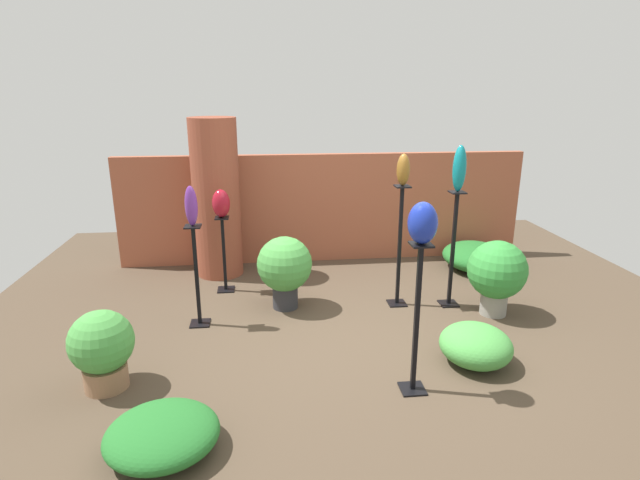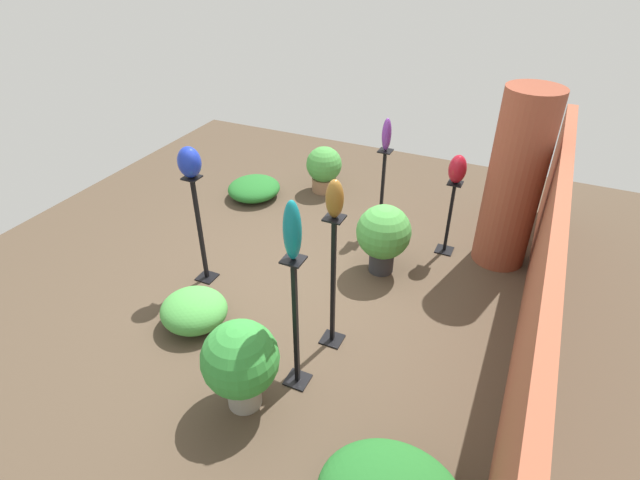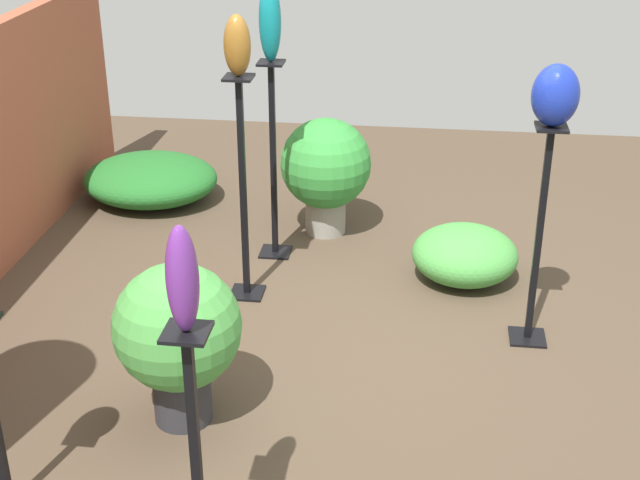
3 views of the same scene
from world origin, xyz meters
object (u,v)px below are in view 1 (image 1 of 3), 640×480
(art_vase_cobalt, at_px, (423,223))
(art_vase_violet, at_px, (191,206))
(pedestal_cobalt, at_px, (416,326))
(potted_plant_front_right, at_px, (285,267))
(art_vase_teal, at_px, (459,169))
(pedestal_teal, at_px, (452,254))
(pedestal_violet, at_px, (197,281))
(art_vase_ruby, at_px, (221,203))
(brick_pillar, at_px, (216,199))
(pedestal_ruby, at_px, (224,258))
(potted_plant_walkway_edge, at_px, (497,272))
(art_vase_bronze, at_px, (403,170))
(potted_plant_front_left, at_px, (102,347))
(pedestal_bronze, at_px, (399,251))

(art_vase_cobalt, bearing_deg, art_vase_violet, 142.97)
(pedestal_cobalt, relative_size, potted_plant_front_right, 1.53)
(art_vase_cobalt, bearing_deg, art_vase_teal, 60.68)
(pedestal_teal, distance_m, pedestal_violet, 2.75)
(art_vase_cobalt, bearing_deg, art_vase_ruby, 125.69)
(art_vase_violet, bearing_deg, pedestal_teal, 3.94)
(brick_pillar, xyz_separation_m, art_vase_ruby, (0.11, -0.60, 0.07))
(art_vase_teal, distance_m, art_vase_cobalt, 1.82)
(pedestal_ruby, relative_size, potted_plant_front_right, 1.12)
(art_vase_cobalt, bearing_deg, potted_plant_walkway_edge, 45.35)
(pedestal_cobalt, bearing_deg, pedestal_teal, 60.68)
(pedestal_violet, bearing_deg, art_vase_teal, 3.94)
(pedestal_cobalt, relative_size, potted_plant_walkway_edge, 1.52)
(potted_plant_walkway_edge, bearing_deg, art_vase_bronze, 159.23)
(art_vase_teal, relative_size, potted_plant_front_right, 0.60)
(art_vase_violet, distance_m, potted_plant_front_right, 1.23)
(art_vase_cobalt, distance_m, potted_plant_walkway_edge, 2.04)
(art_vase_cobalt, relative_size, potted_plant_front_left, 0.47)
(art_vase_teal, bearing_deg, pedestal_teal, 180.00)
(art_vase_teal, relative_size, art_vase_violet, 1.23)
(pedestal_violet, height_order, art_vase_teal, art_vase_teal)
(pedestal_bronze, xyz_separation_m, potted_plant_front_right, (-1.26, 0.06, -0.15))
(art_vase_teal, bearing_deg, potted_plant_front_left, -159.34)
(brick_pillar, distance_m, art_vase_cobalt, 3.40)
(art_vase_teal, height_order, potted_plant_walkway_edge, art_vase_teal)
(brick_pillar, xyz_separation_m, art_vase_cobalt, (1.75, -2.89, 0.40))
(art_vase_teal, height_order, art_vase_bronze, art_vase_teal)
(pedestal_violet, distance_m, art_vase_cobalt, 2.49)
(art_vase_ruby, xyz_separation_m, art_vase_bronze, (1.95, -0.63, 0.45))
(brick_pillar, bearing_deg, art_vase_bronze, -30.80)
(pedestal_bronze, xyz_separation_m, art_vase_bronze, (0.00, 0.00, 0.90))
(pedestal_ruby, xyz_separation_m, art_vase_bronze, (1.95, -0.63, 1.12))
(pedestal_teal, xyz_separation_m, art_vase_ruby, (-2.53, 0.70, 0.48))
(art_vase_bronze, bearing_deg, art_vase_violet, -173.03)
(art_vase_ruby, height_order, potted_plant_front_left, art_vase_ruby)
(potted_plant_front_left, bearing_deg, potted_plant_walkway_edge, 14.59)
(pedestal_bronze, distance_m, art_vase_teal, 1.09)
(brick_pillar, distance_m, pedestal_ruby, 0.85)
(pedestal_bronze, xyz_separation_m, art_vase_ruby, (-1.95, 0.63, 0.45))
(art_vase_cobalt, bearing_deg, pedestal_teal, 60.68)
(art_vase_ruby, relative_size, potted_plant_front_left, 0.49)
(pedestal_teal, height_order, potted_plant_front_left, pedestal_teal)
(pedestal_teal, bearing_deg, art_vase_ruby, 164.47)
(pedestal_cobalt, relative_size, art_vase_bronze, 3.69)
(art_vase_bronze, distance_m, potted_plant_walkway_edge, 1.47)
(art_vase_teal, bearing_deg, pedestal_ruby, 164.47)
(pedestal_teal, relative_size, potted_plant_front_right, 1.60)
(pedestal_violet, distance_m, potted_plant_walkway_edge, 3.13)
(pedestal_bronze, relative_size, art_vase_bronze, 4.03)
(pedestal_teal, distance_m, pedestal_bronze, 0.59)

